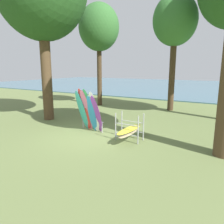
# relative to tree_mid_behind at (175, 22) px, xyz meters

# --- Properties ---
(ground_plane) EXTENTS (80.00, 80.00, 0.00)m
(ground_plane) POSITION_rel_tree_mid_behind_xyz_m (-1.65, -8.45, -6.46)
(ground_plane) COLOR olive
(lake_water) EXTENTS (80.00, 36.00, 0.10)m
(lake_water) POSITION_rel_tree_mid_behind_xyz_m (-1.65, 22.60, -6.41)
(lake_water) COLOR #477084
(lake_water) RESTS_ON ground
(tree_mid_behind) EXTENTS (3.17, 3.17, 8.40)m
(tree_mid_behind) POSITION_rel_tree_mid_behind_xyz_m (0.00, 0.00, 0.00)
(tree_mid_behind) COLOR #42301E
(tree_mid_behind) RESTS_ON ground
(tree_far_right_back) EXTENTS (3.34, 3.34, 8.41)m
(tree_far_right_back) POSITION_rel_tree_mid_behind_xyz_m (-6.01, -0.79, -0.05)
(tree_far_right_back) COLOR #42301E
(tree_far_right_back) RESTS_ON ground
(leaning_board_pile) EXTENTS (1.63, 0.88, 2.24)m
(leaning_board_pile) POSITION_rel_tree_mid_behind_xyz_m (-2.06, -7.77, -5.41)
(leaning_board_pile) COLOR #38B2AD
(leaning_board_pile) RESTS_ON ground
(board_storage_rack) EXTENTS (1.15, 2.13, 1.25)m
(board_storage_rack) POSITION_rel_tree_mid_behind_xyz_m (0.32, -7.95, -5.99)
(board_storage_rack) COLOR #9EA0A5
(board_storage_rack) RESTS_ON ground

